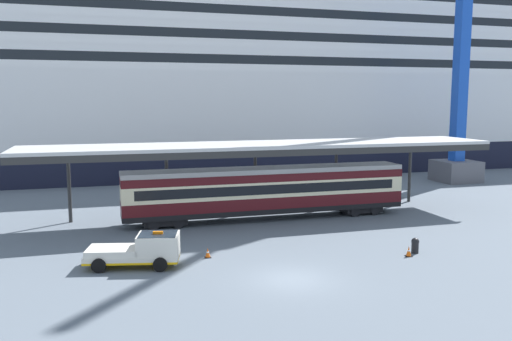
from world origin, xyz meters
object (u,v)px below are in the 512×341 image
(traffic_cone_near, at_px, (208,253))
(train_carriage, at_px, (267,190))
(service_truck, at_px, (142,249))
(traffic_cone_mid, at_px, (409,251))
(quay_bollard, at_px, (415,245))
(cruise_ship, at_px, (241,71))
(dockside_crane, at_px, (467,15))

(traffic_cone_near, bearing_deg, train_carriage, 53.74)
(service_truck, xyz_separation_m, traffic_cone_near, (3.90, 0.60, -0.70))
(service_truck, bearing_deg, traffic_cone_mid, -9.40)
(train_carriage, xyz_separation_m, quay_bollard, (5.96, -11.50, -1.79))
(cruise_ship, distance_m, traffic_cone_mid, 45.61)
(traffic_cone_mid, bearing_deg, dockside_crane, 48.00)
(train_carriage, height_order, dockside_crane, dockside_crane)
(traffic_cone_near, xyz_separation_m, traffic_cone_mid, (11.69, -3.18, 0.03))
(traffic_cone_mid, relative_size, quay_bollard, 0.67)
(cruise_ship, height_order, traffic_cone_mid, cruise_ship)
(traffic_cone_near, distance_m, traffic_cone_mid, 12.11)
(cruise_ship, distance_m, traffic_cone_near, 44.43)
(train_carriage, height_order, quay_bollard, train_carriage)
(train_carriage, distance_m, traffic_cone_mid, 13.25)
(quay_bollard, bearing_deg, dockside_crane, 48.40)
(train_carriage, bearing_deg, quay_bollard, -62.60)
(train_carriage, xyz_separation_m, traffic_cone_near, (-6.49, -8.85, -2.02))
(traffic_cone_mid, height_order, quay_bollard, quay_bollard)
(traffic_cone_mid, bearing_deg, train_carriage, 113.35)
(service_truck, bearing_deg, traffic_cone_near, 8.69)
(cruise_ship, xyz_separation_m, dockside_crane, (21.04, -19.20, 5.47))
(train_carriage, xyz_separation_m, traffic_cone_mid, (5.19, -12.03, -1.99))
(quay_bollard, bearing_deg, train_carriage, 117.40)
(train_carriage, distance_m, dockside_crane, 34.19)
(cruise_ship, distance_m, train_carriage, 34.11)
(service_truck, height_order, traffic_cone_mid, service_truck)
(traffic_cone_near, bearing_deg, quay_bollard, -12.02)
(quay_bollard, bearing_deg, traffic_cone_mid, -145.82)
(service_truck, distance_m, traffic_cone_mid, 15.81)
(service_truck, distance_m, traffic_cone_near, 4.01)
(traffic_cone_near, relative_size, traffic_cone_mid, 0.92)
(cruise_ship, bearing_deg, traffic_cone_near, -107.42)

